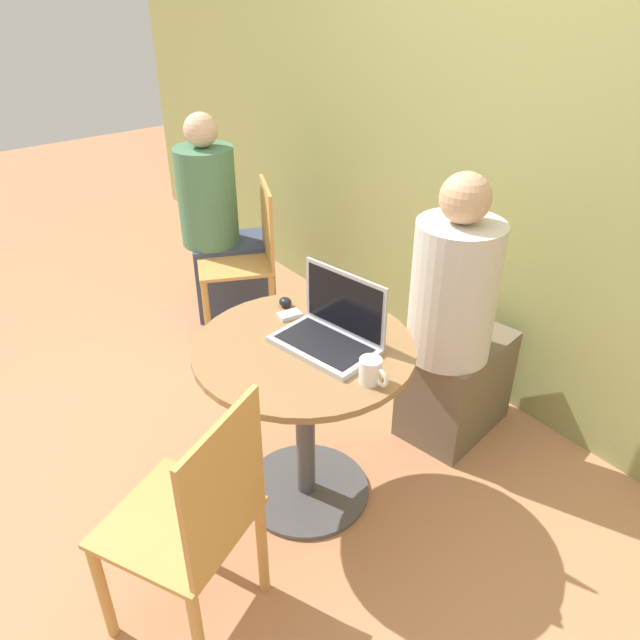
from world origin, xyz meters
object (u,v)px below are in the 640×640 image
(laptop, at_px, (331,330))
(chair_empty, at_px, (196,524))
(cell_phone, at_px, (289,315))
(person_seated, at_px, (455,336))

(laptop, bearing_deg, chair_empty, -72.76)
(laptop, height_order, cell_phone, laptop)
(laptop, height_order, chair_empty, laptop)
(laptop, relative_size, cell_phone, 4.25)
(laptop, relative_size, person_seated, 0.32)
(laptop, bearing_deg, cell_phone, -177.89)
(cell_phone, xyz_separation_m, chair_empty, (0.45, -0.67, -0.27))
(cell_phone, distance_m, person_seated, 0.73)
(cell_phone, xyz_separation_m, person_seated, (0.28, 0.64, -0.20))
(laptop, distance_m, cell_phone, 0.25)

